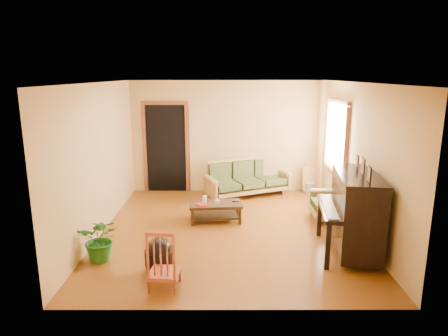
{
  "coord_description": "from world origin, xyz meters",
  "views": [
    {
      "loc": [
        -0.09,
        -6.74,
        2.75
      ],
      "look_at": [
        -0.09,
        0.2,
        1.1
      ],
      "focal_mm": 32.0,
      "sensor_mm": 36.0,
      "label": 1
    }
  ],
  "objects_px": {
    "sofa": "(248,178)",
    "piano": "(356,214)",
    "footstool": "(159,260)",
    "ceramic_crock": "(310,188)",
    "coffee_table": "(215,212)",
    "potted_plant": "(101,239)",
    "red_chair": "(164,258)",
    "armchair": "(329,200)"
  },
  "relations": [
    {
      "from": "piano",
      "to": "red_chair",
      "type": "xyz_separation_m",
      "value": [
        -2.81,
        -1.05,
        -0.22
      ]
    },
    {
      "from": "armchair",
      "to": "potted_plant",
      "type": "relative_size",
      "value": 1.12
    },
    {
      "from": "coffee_table",
      "to": "footstool",
      "type": "relative_size",
      "value": 2.44
    },
    {
      "from": "piano",
      "to": "ceramic_crock",
      "type": "relative_size",
      "value": 5.7
    },
    {
      "from": "ceramic_crock",
      "to": "coffee_table",
      "type": "bearing_deg",
      "value": -140.49
    },
    {
      "from": "ceramic_crock",
      "to": "potted_plant",
      "type": "distance_m",
      "value": 5.18
    },
    {
      "from": "piano",
      "to": "coffee_table",
      "type": "bearing_deg",
      "value": 155.6
    },
    {
      "from": "coffee_table",
      "to": "piano",
      "type": "relative_size",
      "value": 0.68
    },
    {
      "from": "red_chair",
      "to": "ceramic_crock",
      "type": "xyz_separation_m",
      "value": [
        2.8,
        4.24,
        -0.29
      ]
    },
    {
      "from": "ceramic_crock",
      "to": "potted_plant",
      "type": "height_order",
      "value": "potted_plant"
    },
    {
      "from": "footstool",
      "to": "potted_plant",
      "type": "height_order",
      "value": "potted_plant"
    },
    {
      "from": "coffee_table",
      "to": "piano",
      "type": "distance_m",
      "value": 2.64
    },
    {
      "from": "potted_plant",
      "to": "red_chair",
      "type": "bearing_deg",
      "value": -36.68
    },
    {
      "from": "coffee_table",
      "to": "potted_plant",
      "type": "relative_size",
      "value": 1.44
    },
    {
      "from": "coffee_table",
      "to": "piano",
      "type": "xyz_separation_m",
      "value": [
        2.2,
        -1.39,
        0.46
      ]
    },
    {
      "from": "coffee_table",
      "to": "ceramic_crock",
      "type": "relative_size",
      "value": 3.9
    },
    {
      "from": "red_chair",
      "to": "piano",
      "type": "bearing_deg",
      "value": 25.69
    },
    {
      "from": "armchair",
      "to": "red_chair",
      "type": "height_order",
      "value": "red_chair"
    },
    {
      "from": "red_chair",
      "to": "ceramic_crock",
      "type": "bearing_deg",
      "value": 61.77
    },
    {
      "from": "coffee_table",
      "to": "red_chair",
      "type": "distance_m",
      "value": 2.53
    },
    {
      "from": "sofa",
      "to": "potted_plant",
      "type": "distance_m",
      "value": 4.06
    },
    {
      "from": "footstool",
      "to": "ceramic_crock",
      "type": "relative_size",
      "value": 1.6
    },
    {
      "from": "sofa",
      "to": "red_chair",
      "type": "xyz_separation_m",
      "value": [
        -1.32,
        -4.08,
        0.01
      ]
    },
    {
      "from": "footstool",
      "to": "ceramic_crock",
      "type": "xyz_separation_m",
      "value": [
        2.93,
        3.82,
        -0.07
      ]
    },
    {
      "from": "coffee_table",
      "to": "footstool",
      "type": "xyz_separation_m",
      "value": [
        -0.75,
        -2.03,
        0.01
      ]
    },
    {
      "from": "sofa",
      "to": "ceramic_crock",
      "type": "bearing_deg",
      "value": -17.6
    },
    {
      "from": "coffee_table",
      "to": "armchair",
      "type": "relative_size",
      "value": 1.28
    },
    {
      "from": "sofa",
      "to": "coffee_table",
      "type": "distance_m",
      "value": 1.8
    },
    {
      "from": "sofa",
      "to": "piano",
      "type": "height_order",
      "value": "piano"
    },
    {
      "from": "armchair",
      "to": "ceramic_crock",
      "type": "height_order",
      "value": "armchair"
    },
    {
      "from": "footstool",
      "to": "potted_plant",
      "type": "distance_m",
      "value": 1.01
    },
    {
      "from": "piano",
      "to": "ceramic_crock",
      "type": "distance_m",
      "value": 3.23
    },
    {
      "from": "coffee_table",
      "to": "footstool",
      "type": "height_order",
      "value": "footstool"
    },
    {
      "from": "coffee_table",
      "to": "potted_plant",
      "type": "xyz_separation_m",
      "value": [
        -1.68,
        -1.65,
        0.16
      ]
    },
    {
      "from": "red_chair",
      "to": "potted_plant",
      "type": "height_order",
      "value": "red_chair"
    },
    {
      "from": "coffee_table",
      "to": "armchair",
      "type": "bearing_deg",
      "value": 2.03
    },
    {
      "from": "sofa",
      "to": "piano",
      "type": "relative_size",
      "value": 1.32
    },
    {
      "from": "sofa",
      "to": "armchair",
      "type": "height_order",
      "value": "sofa"
    },
    {
      "from": "potted_plant",
      "to": "sofa",
      "type": "bearing_deg",
      "value": 54.05
    },
    {
      "from": "armchair",
      "to": "footstool",
      "type": "height_order",
      "value": "armchair"
    },
    {
      "from": "sofa",
      "to": "potted_plant",
      "type": "xyz_separation_m",
      "value": [
        -2.38,
        -3.29,
        -0.07
      ]
    },
    {
      "from": "potted_plant",
      "to": "ceramic_crock",
      "type": "bearing_deg",
      "value": 41.76
    }
  ]
}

